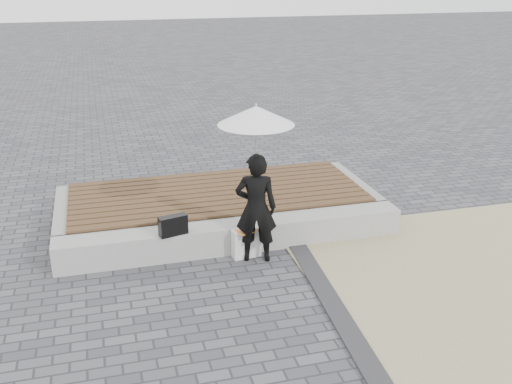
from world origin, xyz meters
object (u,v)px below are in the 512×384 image
seating_ledge (235,236)px  parasol (256,115)px  handbag (173,225)px  woman (256,208)px  canvas_tote (246,243)px

seating_ledge → parasol: 1.90m
handbag → woman: bearing=-27.4°
parasol → handbag: (-1.09, 0.25, -1.51)m
woman → parasol: (-0.00, -0.00, 1.27)m
seating_ledge → parasol: (0.20, -0.41, 1.84)m
parasol → seating_ledge: bearing=116.3°
seating_ledge → parasol: size_ratio=3.95×
seating_ledge → canvas_tote: 0.31m
woman → parasol: size_ratio=1.21×
seating_ledge → canvas_tote: (0.09, -0.29, 0.01)m
parasol → handbag: bearing=167.3°
parasol → woman: bearing=82.9°
woman → canvas_tote: (-0.11, 0.12, -0.56)m
handbag → canvas_tote: size_ratio=0.94×
canvas_tote → woman: bearing=-54.9°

